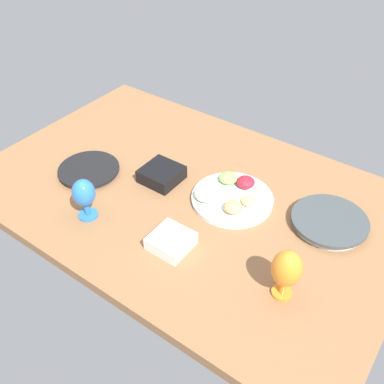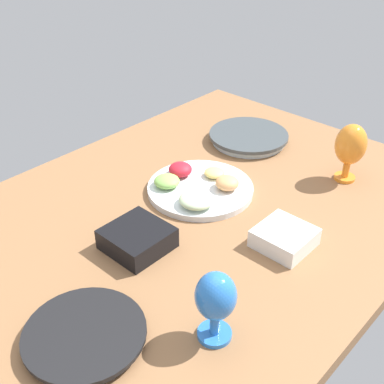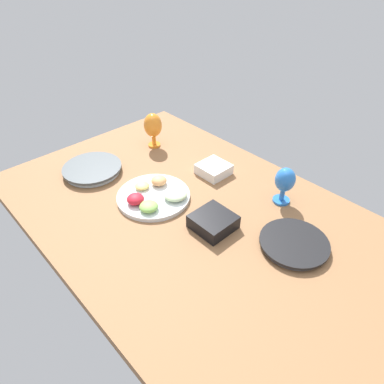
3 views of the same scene
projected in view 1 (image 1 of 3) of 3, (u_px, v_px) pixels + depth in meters
ground_plane at (187, 195)px, 167.40cm from camera, size 160.00×104.00×4.00cm
dinner_plate_left at (89, 170)px, 174.04cm from camera, size 24.14×24.14×2.47cm
dinner_plate_right at (329, 222)px, 151.11cm from camera, size 26.40×26.40×3.09cm
fruit_platter at (230, 196)px, 161.18cm from camera, size 30.09×30.09×5.59cm
hurricane_glass_orange at (287, 269)px, 123.01cm from camera, size 8.96×8.96×17.57cm
hurricane_glass_blue at (84, 195)px, 149.46cm from camera, size 8.00×8.00×15.81cm
square_bowl_white at (171, 241)px, 143.01cm from camera, size 12.71×12.71×4.62cm
square_bowl_black at (161, 174)px, 169.53cm from camera, size 14.22×14.22×5.33cm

